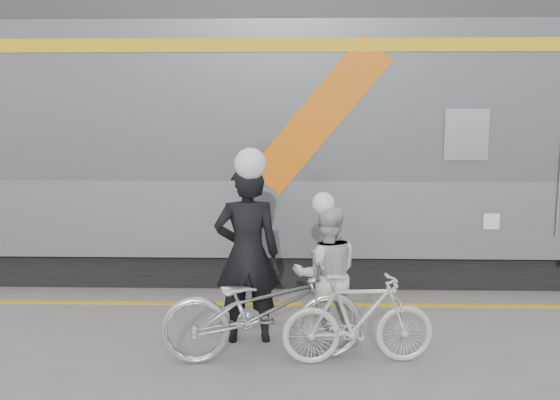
{
  "coord_description": "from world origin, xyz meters",
  "views": [
    {
      "loc": [
        -0.18,
        -5.5,
        2.56
      ],
      "look_at": [
        -0.37,
        1.6,
        1.5
      ],
      "focal_mm": 38.0,
      "sensor_mm": 36.0,
      "label": 1
    }
  ],
  "objects_px": {
    "bicycle_right": "(358,319)",
    "woman": "(327,275)",
    "man": "(247,254)",
    "bicycle_left": "(263,310)"
  },
  "relations": [
    {
      "from": "bicycle_right",
      "to": "woman",
      "type": "bearing_deg",
      "value": 23.38
    },
    {
      "from": "man",
      "to": "bicycle_left",
      "type": "xyz_separation_m",
      "value": [
        0.2,
        -0.55,
        -0.45
      ]
    },
    {
      "from": "bicycle_left",
      "to": "woman",
      "type": "height_order",
      "value": "woman"
    },
    {
      "from": "bicycle_left",
      "to": "woman",
      "type": "bearing_deg",
      "value": -60.88
    },
    {
      "from": "bicycle_left",
      "to": "bicycle_right",
      "type": "xyz_separation_m",
      "value": [
        0.98,
        -0.05,
        -0.08
      ]
    },
    {
      "from": "bicycle_left",
      "to": "bicycle_right",
      "type": "relative_size",
      "value": 1.33
    },
    {
      "from": "man",
      "to": "bicycle_left",
      "type": "bearing_deg",
      "value": 102.5
    },
    {
      "from": "woman",
      "to": "bicycle_left",
      "type": "bearing_deg",
      "value": 31.36
    },
    {
      "from": "bicycle_left",
      "to": "woman",
      "type": "distance_m",
      "value": 0.88
    },
    {
      "from": "man",
      "to": "bicycle_left",
      "type": "distance_m",
      "value": 0.74
    }
  ]
}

